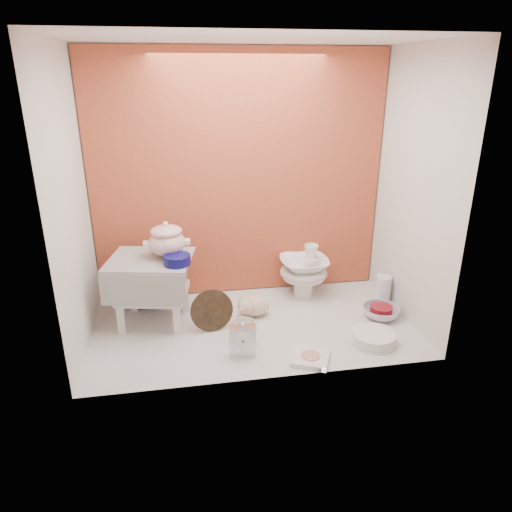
{
  "coord_description": "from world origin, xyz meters",
  "views": [
    {
      "loc": [
        -0.39,
        -2.33,
        1.36
      ],
      "look_at": [
        0.02,
        0.02,
        0.42
      ],
      "focal_mm": 33.05,
      "sensor_mm": 36.0,
      "label": 1
    }
  ],
  "objects_px": {
    "step_stool": "(153,291)",
    "dinner_plate_stack": "(374,338)",
    "gold_rim_teacup": "(244,331)",
    "porcelain_tower": "(304,270)",
    "mantel_clock": "(243,339)",
    "plush_pig": "(254,306)",
    "floral_platter": "(139,281)",
    "soup_tureen": "(167,239)",
    "crystal_bowl": "(381,312)",
    "blue_white_vase": "(154,286)"
  },
  "relations": [
    {
      "from": "floral_platter",
      "to": "plush_pig",
      "type": "xyz_separation_m",
      "value": [
        0.67,
        -0.24,
        -0.11
      ]
    },
    {
      "from": "soup_tureen",
      "to": "plush_pig",
      "type": "distance_m",
      "value": 0.65
    },
    {
      "from": "soup_tureen",
      "to": "mantel_clock",
      "type": "xyz_separation_m",
      "value": [
        0.35,
        -0.46,
        -0.4
      ]
    },
    {
      "from": "plush_pig",
      "to": "gold_rim_teacup",
      "type": "distance_m",
      "value": 0.3
    },
    {
      "from": "floral_platter",
      "to": "porcelain_tower",
      "type": "distance_m",
      "value": 1.03
    },
    {
      "from": "crystal_bowl",
      "to": "gold_rim_teacup",
      "type": "bearing_deg",
      "value": -171.0
    },
    {
      "from": "floral_platter",
      "to": "plush_pig",
      "type": "distance_m",
      "value": 0.72
    },
    {
      "from": "step_stool",
      "to": "soup_tureen",
      "type": "distance_m",
      "value": 0.32
    },
    {
      "from": "crystal_bowl",
      "to": "step_stool",
      "type": "bearing_deg",
      "value": 172.15
    },
    {
      "from": "step_stool",
      "to": "crystal_bowl",
      "type": "xyz_separation_m",
      "value": [
        1.31,
        -0.18,
        -0.16
      ]
    },
    {
      "from": "porcelain_tower",
      "to": "floral_platter",
      "type": "bearing_deg",
      "value": 178.93
    },
    {
      "from": "mantel_clock",
      "to": "crystal_bowl",
      "type": "relative_size",
      "value": 0.9
    },
    {
      "from": "mantel_clock",
      "to": "floral_platter",
      "type": "bearing_deg",
      "value": 134.66
    },
    {
      "from": "floral_platter",
      "to": "dinner_plate_stack",
      "type": "bearing_deg",
      "value": -27.29
    },
    {
      "from": "plush_pig",
      "to": "dinner_plate_stack",
      "type": "height_order",
      "value": "plush_pig"
    },
    {
      "from": "soup_tureen",
      "to": "porcelain_tower",
      "type": "height_order",
      "value": "soup_tureen"
    },
    {
      "from": "gold_rim_teacup",
      "to": "porcelain_tower",
      "type": "bearing_deg",
      "value": 47.49
    },
    {
      "from": "soup_tureen",
      "to": "blue_white_vase",
      "type": "xyz_separation_m",
      "value": [
        -0.1,
        0.21,
        -0.38
      ]
    },
    {
      "from": "mantel_clock",
      "to": "plush_pig",
      "type": "distance_m",
      "value": 0.43
    },
    {
      "from": "blue_white_vase",
      "to": "porcelain_tower",
      "type": "xyz_separation_m",
      "value": [
        0.94,
        -0.03,
        0.05
      ]
    },
    {
      "from": "mantel_clock",
      "to": "gold_rim_teacup",
      "type": "height_order",
      "value": "mantel_clock"
    },
    {
      "from": "floral_platter",
      "to": "blue_white_vase",
      "type": "bearing_deg",
      "value": 9.17
    },
    {
      "from": "step_stool",
      "to": "gold_rim_teacup",
      "type": "relative_size",
      "value": 3.25
    },
    {
      "from": "porcelain_tower",
      "to": "gold_rim_teacup",
      "type": "bearing_deg",
      "value": -132.51
    },
    {
      "from": "soup_tureen",
      "to": "porcelain_tower",
      "type": "relative_size",
      "value": 0.7
    },
    {
      "from": "step_stool",
      "to": "plush_pig",
      "type": "bearing_deg",
      "value": 8.1
    },
    {
      "from": "soup_tureen",
      "to": "floral_platter",
      "type": "height_order",
      "value": "soup_tureen"
    },
    {
      "from": "step_stool",
      "to": "soup_tureen",
      "type": "relative_size",
      "value": 1.84
    },
    {
      "from": "soup_tureen",
      "to": "porcelain_tower",
      "type": "bearing_deg",
      "value": 11.75
    },
    {
      "from": "dinner_plate_stack",
      "to": "porcelain_tower",
      "type": "height_order",
      "value": "porcelain_tower"
    },
    {
      "from": "plush_pig",
      "to": "floral_platter",
      "type": "bearing_deg",
      "value": 139.7
    },
    {
      "from": "step_stool",
      "to": "plush_pig",
      "type": "xyz_separation_m",
      "value": [
        0.58,
        -0.03,
        -0.13
      ]
    },
    {
      "from": "step_stool",
      "to": "mantel_clock",
      "type": "distance_m",
      "value": 0.64
    },
    {
      "from": "mantel_clock",
      "to": "soup_tureen",
      "type": "bearing_deg",
      "value": 132.49
    },
    {
      "from": "step_stool",
      "to": "plush_pig",
      "type": "relative_size",
      "value": 1.97
    },
    {
      "from": "blue_white_vase",
      "to": "soup_tureen",
      "type": "bearing_deg",
      "value": -63.71
    },
    {
      "from": "blue_white_vase",
      "to": "mantel_clock",
      "type": "distance_m",
      "value": 0.81
    },
    {
      "from": "soup_tureen",
      "to": "gold_rim_teacup",
      "type": "xyz_separation_m",
      "value": [
        0.38,
        -0.33,
        -0.43
      ]
    },
    {
      "from": "soup_tureen",
      "to": "mantel_clock",
      "type": "relative_size",
      "value": 1.27
    },
    {
      "from": "plush_pig",
      "to": "porcelain_tower",
      "type": "relative_size",
      "value": 0.66
    },
    {
      "from": "plush_pig",
      "to": "dinner_plate_stack",
      "type": "relative_size",
      "value": 0.94
    },
    {
      "from": "plush_pig",
      "to": "gold_rim_teacup",
      "type": "height_order",
      "value": "plush_pig"
    },
    {
      "from": "soup_tureen",
      "to": "porcelain_tower",
      "type": "distance_m",
      "value": 0.92
    },
    {
      "from": "blue_white_vase",
      "to": "dinner_plate_stack",
      "type": "distance_m",
      "value": 1.34
    },
    {
      "from": "floral_platter",
      "to": "mantel_clock",
      "type": "distance_m",
      "value": 0.85
    },
    {
      "from": "gold_rim_teacup",
      "to": "crystal_bowl",
      "type": "xyz_separation_m",
      "value": [
        0.83,
        0.13,
        -0.03
      ]
    },
    {
      "from": "porcelain_tower",
      "to": "step_stool",
      "type": "bearing_deg",
      "value": -168.62
    },
    {
      "from": "plush_pig",
      "to": "dinner_plate_stack",
      "type": "distance_m",
      "value": 0.71
    },
    {
      "from": "step_stool",
      "to": "dinner_plate_stack",
      "type": "height_order",
      "value": "step_stool"
    },
    {
      "from": "gold_rim_teacup",
      "to": "soup_tureen",
      "type": "bearing_deg",
      "value": 139.3
    }
  ]
}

